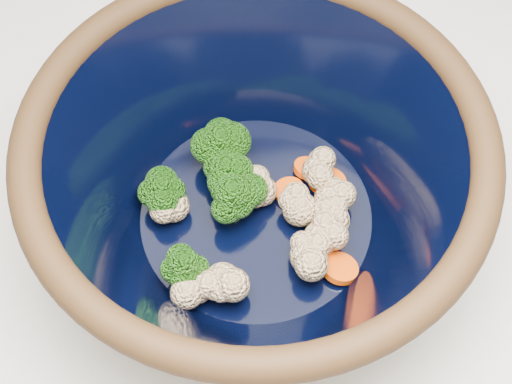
{
  "coord_description": "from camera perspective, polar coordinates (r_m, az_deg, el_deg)",
  "views": [
    {
      "loc": [
        -0.1,
        -0.33,
        1.47
      ],
      "look_at": [
        -0.04,
        -0.04,
        0.97
      ],
      "focal_mm": 50.0,
      "sensor_mm": 36.0,
      "label": 1
    }
  ],
  "objects": [
    {
      "name": "vegetable_pile",
      "position": [
        0.59,
        -1.16,
        -0.93
      ],
      "size": [
        0.18,
        0.16,
        0.06
      ],
      "color": "#608442",
      "rests_on": "mixing_bowl"
    },
    {
      "name": "mixing_bowl",
      "position": [
        0.56,
        0.0,
        0.78
      ],
      "size": [
        0.41,
        0.41,
        0.16
      ],
      "rotation": [
        0.0,
        0.0,
        -0.22
      ],
      "color": "black",
      "rests_on": "counter"
    },
    {
      "name": "counter",
      "position": [
        1.07,
        1.76,
        -11.97
      ],
      "size": [
        1.2,
        1.2,
        0.9
      ],
      "primitive_type": "cube",
      "color": "white",
      "rests_on": "ground"
    }
  ]
}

